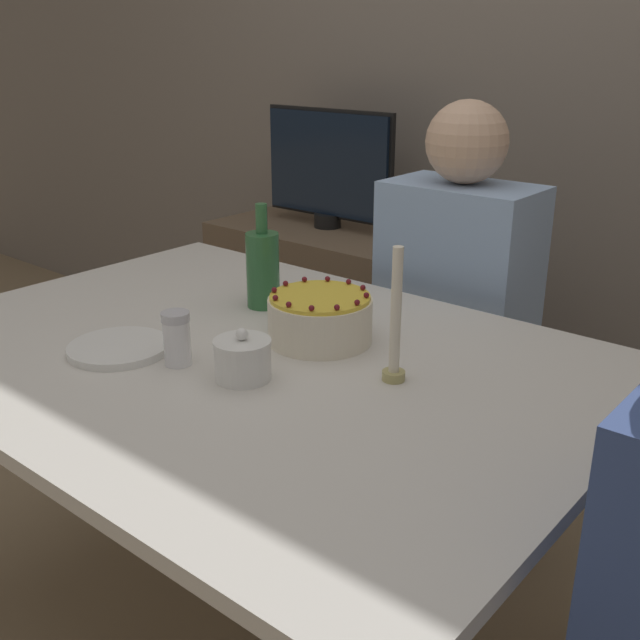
{
  "coord_description": "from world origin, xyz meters",
  "views": [
    {
      "loc": [
        1.04,
        -1.0,
        1.37
      ],
      "look_at": [
        0.09,
        0.14,
        0.81
      ],
      "focal_mm": 42.0,
      "sensor_mm": 36.0,
      "label": 1
    }
  ],
  "objects_px": {
    "sugar_bowl": "(243,359)",
    "bottle": "(263,268)",
    "person_man_blue_shirt": "(453,353)",
    "candle": "(395,328)",
    "tv_monitor": "(328,167)",
    "sugar_shaker": "(177,338)",
    "cake": "(320,318)"
  },
  "relations": [
    {
      "from": "cake",
      "to": "candle",
      "type": "xyz_separation_m",
      "value": [
        0.23,
        -0.06,
        0.05
      ]
    },
    {
      "from": "cake",
      "to": "tv_monitor",
      "type": "distance_m",
      "value": 1.24
    },
    {
      "from": "bottle",
      "to": "tv_monitor",
      "type": "height_order",
      "value": "tv_monitor"
    },
    {
      "from": "sugar_shaker",
      "to": "tv_monitor",
      "type": "xyz_separation_m",
      "value": [
        -0.63,
        1.24,
        0.12
      ]
    },
    {
      "from": "person_man_blue_shirt",
      "to": "tv_monitor",
      "type": "bearing_deg",
      "value": -26.36
    },
    {
      "from": "sugar_bowl",
      "to": "person_man_blue_shirt",
      "type": "xyz_separation_m",
      "value": [
        -0.01,
        0.83,
        -0.26
      ]
    },
    {
      "from": "bottle",
      "to": "tv_monitor",
      "type": "bearing_deg",
      "value": 120.58
    },
    {
      "from": "candle",
      "to": "person_man_blue_shirt",
      "type": "height_order",
      "value": "person_man_blue_shirt"
    },
    {
      "from": "cake",
      "to": "sugar_shaker",
      "type": "bearing_deg",
      "value": -116.65
    },
    {
      "from": "person_man_blue_shirt",
      "to": "sugar_bowl",
      "type": "bearing_deg",
      "value": 90.93
    },
    {
      "from": "sugar_bowl",
      "to": "bottle",
      "type": "height_order",
      "value": "bottle"
    },
    {
      "from": "sugar_shaker",
      "to": "sugar_bowl",
      "type": "bearing_deg",
      "value": 13.61
    },
    {
      "from": "sugar_bowl",
      "to": "candle",
      "type": "bearing_deg",
      "value": 38.52
    },
    {
      "from": "sugar_bowl",
      "to": "candle",
      "type": "relative_size",
      "value": 0.42
    },
    {
      "from": "sugar_shaker",
      "to": "person_man_blue_shirt",
      "type": "bearing_deg",
      "value": 81.2
    },
    {
      "from": "bottle",
      "to": "tv_monitor",
      "type": "distance_m",
      "value": 1.03
    },
    {
      "from": "person_man_blue_shirt",
      "to": "candle",
      "type": "bearing_deg",
      "value": 110.04
    },
    {
      "from": "cake",
      "to": "sugar_bowl",
      "type": "relative_size",
      "value": 2.01
    },
    {
      "from": "person_man_blue_shirt",
      "to": "tv_monitor",
      "type": "height_order",
      "value": "person_man_blue_shirt"
    },
    {
      "from": "sugar_shaker",
      "to": "bottle",
      "type": "distance_m",
      "value": 0.38
    },
    {
      "from": "sugar_shaker",
      "to": "candle",
      "type": "distance_m",
      "value": 0.43
    },
    {
      "from": "tv_monitor",
      "to": "bottle",
      "type": "bearing_deg",
      "value": -59.42
    },
    {
      "from": "sugar_bowl",
      "to": "bottle",
      "type": "xyz_separation_m",
      "value": [
        -0.26,
        0.32,
        0.06
      ]
    },
    {
      "from": "cake",
      "to": "sugar_bowl",
      "type": "xyz_separation_m",
      "value": [
        0.01,
        -0.24,
        -0.01
      ]
    },
    {
      "from": "sugar_bowl",
      "to": "person_man_blue_shirt",
      "type": "relative_size",
      "value": 0.09
    },
    {
      "from": "sugar_bowl",
      "to": "bottle",
      "type": "bearing_deg",
      "value": 128.51
    },
    {
      "from": "cake",
      "to": "bottle",
      "type": "height_order",
      "value": "bottle"
    },
    {
      "from": "cake",
      "to": "tv_monitor",
      "type": "xyz_separation_m",
      "value": [
        -0.77,
        0.97,
        0.12
      ]
    },
    {
      "from": "cake",
      "to": "sugar_bowl",
      "type": "distance_m",
      "value": 0.24
    },
    {
      "from": "sugar_shaker",
      "to": "person_man_blue_shirt",
      "type": "relative_size",
      "value": 0.09
    },
    {
      "from": "candle",
      "to": "person_man_blue_shirt",
      "type": "relative_size",
      "value": 0.21
    },
    {
      "from": "tv_monitor",
      "to": "sugar_bowl",
      "type": "bearing_deg",
      "value": -57.15
    }
  ]
}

